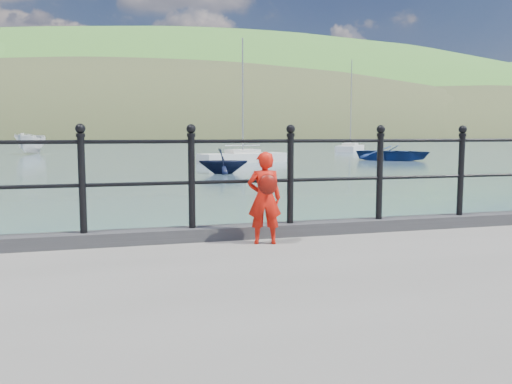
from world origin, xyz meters
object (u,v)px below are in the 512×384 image
object	(u,v)px
child	(265,197)
sailboat_near	(243,158)
railing	(242,169)
launch_navy	(223,161)
launch_blue	(394,153)
launch_white	(31,144)
sailboat_far	(350,148)

from	to	relation	value
child	sailboat_near	xyz separation A→B (m)	(8.49, 34.04, -1.19)
railing	sailboat_near	xyz separation A→B (m)	(8.64, 33.64, -1.48)
launch_navy	sailboat_near	size ratio (longest dim) A/B	0.28
launch_blue	launch_white	world-z (taller)	launch_white
child	launch_navy	xyz separation A→B (m)	(4.64, 23.44, -0.83)
sailboat_far	sailboat_near	size ratio (longest dim) A/B	1.19
child	launch_navy	world-z (taller)	child
launch_blue	launch_navy	bearing A→B (deg)	172.72
launch_navy	sailboat_far	bearing A→B (deg)	-20.19
railing	sailboat_far	size ratio (longest dim) A/B	1.61
launch_navy	sailboat_near	xyz separation A→B (m)	(3.84, 10.60, -0.36)
railing	launch_white	xyz separation A→B (m)	(-8.79, 55.11, -0.72)
launch_blue	launch_white	size ratio (longest dim) A/B	1.04
launch_white	launch_navy	distance (m)	34.83
launch_white	launch_blue	bearing A→B (deg)	-22.06
railing	sailboat_near	world-z (taller)	sailboat_near
launch_navy	sailboat_far	xyz separation A→B (m)	(22.79, 31.54, -0.36)
launch_navy	sailboat_near	world-z (taller)	sailboat_near
launch_blue	launch_navy	xyz separation A→B (m)	(-16.47, -10.31, 0.09)
launch_white	launch_navy	bearing A→B (deg)	-53.20
railing	child	size ratio (longest dim) A/B	17.46
sailboat_far	launch_white	bearing A→B (deg)	124.75
railing	child	world-z (taller)	railing
sailboat_near	child	bearing A→B (deg)	-122.62
launch_blue	sailboat_far	distance (m)	22.15
railing	child	bearing A→B (deg)	-69.00
launch_white	sailboat_near	xyz separation A→B (m)	(17.43, -21.47, -0.77)
launch_navy	child	bearing A→B (deg)	-175.55
launch_white	sailboat_far	size ratio (longest dim) A/B	0.51
launch_navy	sailboat_far	world-z (taller)	sailboat_far
launch_white	child	bearing A→B (deg)	-67.01
launch_blue	sailboat_far	xyz separation A→B (m)	(6.32, 21.23, -0.27)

